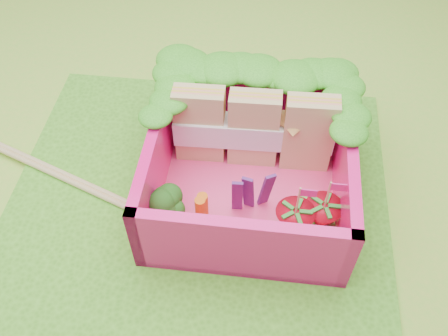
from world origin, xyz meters
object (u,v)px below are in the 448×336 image
(bento_box, at_px, (250,168))
(chopsticks, at_px, (71,180))
(sandwich_stack, at_px, (254,130))
(strawberry_right, at_px, (322,217))
(broccoli, at_px, (167,204))
(strawberry_left, at_px, (294,223))

(bento_box, height_order, chopsticks, bento_box)
(bento_box, distance_m, sandwich_stack, 0.29)
(sandwich_stack, height_order, strawberry_right, sandwich_stack)
(sandwich_stack, bearing_deg, bento_box, -91.13)
(sandwich_stack, relative_size, broccoli, 3.59)
(strawberry_right, relative_size, chopsticks, 0.21)
(strawberry_left, relative_size, strawberry_right, 1.01)
(strawberry_right, distance_m, chopsticks, 1.76)
(broccoli, relative_size, strawberry_left, 0.63)
(broccoli, height_order, chopsticks, broccoli)
(broccoli, height_order, strawberry_left, strawberry_left)
(sandwich_stack, bearing_deg, chopsticks, -165.37)
(sandwich_stack, distance_m, chopsticks, 1.34)
(broccoli, distance_m, chopsticks, 0.83)
(bento_box, bearing_deg, chopsticks, -177.95)
(strawberry_left, xyz_separation_m, chopsticks, (-1.56, 0.29, -0.16))
(sandwich_stack, relative_size, strawberry_left, 2.25)
(bento_box, relative_size, strawberry_left, 2.67)
(broccoli, distance_m, strawberry_left, 0.81)
(sandwich_stack, height_order, chopsticks, sandwich_stack)
(broccoli, bearing_deg, strawberry_right, 3.28)
(broccoli, bearing_deg, strawberry_left, -0.84)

